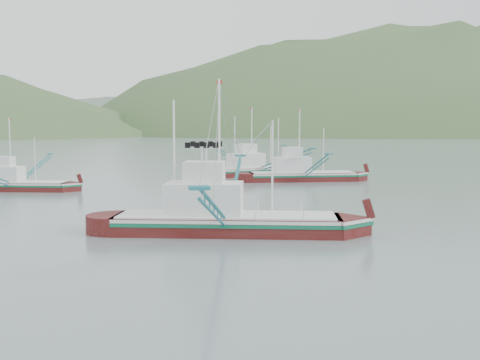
{
  "coord_description": "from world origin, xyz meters",
  "views": [
    {
      "loc": [
        -7.26,
        -40.14,
        7.53
      ],
      "look_at": [
        0.0,
        6.0,
        3.2
      ],
      "focal_mm": 45.0,
      "sensor_mm": 36.0,
      "label": 1
    }
  ],
  "objects": [
    {
      "name": "headland_right",
      "position": [
        240.0,
        430.0,
        0.0
      ],
      "size": [
        684.0,
        432.0,
        306.0
      ],
      "primitive_type": "ellipsoid",
      "color": "#3E5C2F",
      "rests_on": "ground"
    },
    {
      "name": "main_boat",
      "position": [
        -1.95,
        0.61,
        2.08
      ],
      "size": [
        16.13,
        27.86,
        11.44
      ],
      "rotation": [
        0.0,
        0.0,
        -0.22
      ],
      "color": "#470D0B",
      "rests_on": "ground"
    },
    {
      "name": "bg_boat_left",
      "position": [
        -22.16,
        31.08,
        1.59
      ],
      "size": [
        12.61,
        21.81,
        8.95
      ],
      "rotation": [
        0.0,
        0.0,
        -0.22
      ],
      "color": "#470D0B",
      "rests_on": "ground"
    },
    {
      "name": "bg_boat_far",
      "position": [
        8.53,
        47.15,
        2.18
      ],
      "size": [
        15.03,
        25.34,
        10.77
      ],
      "rotation": [
        0.0,
        0.0,
        0.41
      ],
      "color": "#470D0B",
      "rests_on": "ground"
    },
    {
      "name": "ridge_distant",
      "position": [
        30.0,
        560.0,
        0.0
      ],
      "size": [
        960.0,
        400.0,
        240.0
      ],
      "primitive_type": "ellipsoid",
      "color": "slate",
      "rests_on": "ground"
    },
    {
      "name": "ground",
      "position": [
        0.0,
        0.0,
        0.0
      ],
      "size": [
        1200.0,
        1200.0,
        0.0
      ],
      "primitive_type": "plane",
      "color": "slate",
      "rests_on": "ground"
    },
    {
      "name": "bg_boat_right",
      "position": [
        13.16,
        37.38,
        1.42
      ],
      "size": [
        14.27,
        25.65,
        10.38
      ],
      "rotation": [
        0.0,
        0.0,
        -0.03
      ],
      "color": "#470D0B",
      "rests_on": "ground"
    }
  ]
}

